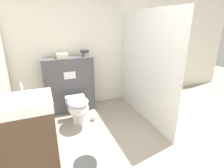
% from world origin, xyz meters
% --- Properties ---
extents(wall_back, '(8.00, 0.06, 2.50)m').
position_xyz_m(wall_back, '(0.00, 2.29, 1.25)').
color(wall_back, silver).
rests_on(wall_back, ground_plane).
extents(partition_panel, '(0.97, 0.29, 1.13)m').
position_xyz_m(partition_panel, '(-0.40, 2.05, 0.57)').
color(partition_panel, '#4C4C51').
rests_on(partition_panel, ground_plane).
extents(shower_glass, '(0.04, 1.92, 1.99)m').
position_xyz_m(shower_glass, '(0.87, 1.30, 1.00)').
color(shower_glass, silver).
rests_on(shower_glass, ground_plane).
extents(toilet, '(0.36, 0.61, 0.50)m').
position_xyz_m(toilet, '(-0.37, 1.45, 0.33)').
color(toilet, white).
rests_on(toilet, ground_plane).
extents(sink_vanity, '(0.63, 0.52, 1.12)m').
position_xyz_m(sink_vanity, '(-1.12, 0.65, 0.49)').
color(sink_vanity, '#473323').
rests_on(sink_vanity, ground_plane).
extents(hair_drier, '(0.18, 0.08, 0.15)m').
position_xyz_m(hair_drier, '(-0.06, 2.02, 1.24)').
color(hair_drier, '#2D2D33').
rests_on(hair_drier, partition_panel).
extents(folded_towel, '(0.21, 0.19, 0.09)m').
position_xyz_m(folded_towel, '(-0.49, 2.05, 1.17)').
color(folded_towel, beige).
rests_on(folded_towel, partition_panel).
extents(spare_toilet_roll, '(0.12, 0.12, 0.10)m').
position_xyz_m(spare_toilet_roll, '(-0.06, 1.48, 0.05)').
color(spare_toilet_roll, white).
rests_on(spare_toilet_roll, ground_plane).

